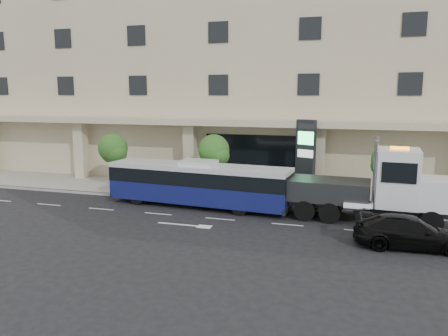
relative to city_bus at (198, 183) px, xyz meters
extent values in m
plane|color=black|center=(2.20, -0.92, -1.57)|extent=(120.00, 120.00, 0.00)
cube|color=gray|center=(2.20, 4.08, -1.49)|extent=(120.00, 6.00, 0.15)
cube|color=gray|center=(2.20, 1.08, -1.49)|extent=(120.00, 0.30, 0.15)
cube|color=#B9AA8A|center=(2.20, 14.58, 8.43)|extent=(60.00, 15.00, 20.00)
cube|color=#B9AA8A|center=(2.20, 5.88, 3.63)|extent=(60.00, 2.80, 0.50)
cube|color=black|center=(2.20, 7.05, 0.58)|extent=(8.00, 0.12, 4.00)
cube|color=#B9AA8A|center=(-12.80, 5.88, 1.03)|extent=(0.90, 0.90, 4.90)
cube|color=#B9AA8A|center=(-2.80, 5.88, 1.03)|extent=(0.90, 0.90, 4.90)
cube|color=#B9AA8A|center=(7.20, 5.88, 1.03)|extent=(0.90, 0.90, 4.90)
cylinder|color=#422B19|center=(-7.80, 2.68, -0.02)|extent=(0.14, 0.14, 2.80)
sphere|color=#164E1D|center=(-7.80, 2.68, 1.70)|extent=(2.20, 2.20, 2.20)
sphere|color=#164E1D|center=(-7.45, 2.48, 1.38)|extent=(1.65, 1.65, 1.65)
sphere|color=#164E1D|center=(-8.10, 2.88, 1.30)|extent=(1.54, 1.54, 1.54)
cylinder|color=#422B19|center=(0.20, 2.68, 0.05)|extent=(0.14, 0.14, 2.94)
sphere|color=#164E1D|center=(0.20, 2.68, 1.86)|extent=(2.20, 2.20, 2.20)
sphere|color=#164E1D|center=(0.55, 2.48, 1.52)|extent=(1.65, 1.65, 1.65)
sphere|color=#164E1D|center=(-0.10, 2.88, 1.44)|extent=(1.54, 1.54, 1.54)
cylinder|color=#422B19|center=(11.70, 2.68, -0.05)|extent=(0.14, 0.14, 2.73)
sphere|color=#164E1D|center=(11.70, 2.68, 1.63)|extent=(2.00, 2.00, 2.00)
sphere|color=#164E1D|center=(12.05, 2.48, 1.31)|extent=(1.50, 1.50, 1.50)
sphere|color=#164E1D|center=(11.40, 2.88, 1.24)|extent=(1.40, 1.40, 1.40)
cylinder|color=black|center=(-4.10, -0.71, -1.06)|extent=(1.03, 0.39, 1.01)
cylinder|color=black|center=(-3.92, 1.40, -1.06)|extent=(1.03, 0.39, 1.01)
cylinder|color=black|center=(3.13, -1.33, -1.06)|extent=(1.03, 0.39, 1.01)
cylinder|color=black|center=(3.31, 0.78, -1.06)|extent=(1.03, 0.39, 1.01)
cube|color=navy|center=(0.01, 0.00, -0.61)|extent=(12.28, 3.55, 1.21)
cube|color=black|center=(0.01, 0.00, 0.45)|extent=(12.28, 3.59, 0.91)
cube|color=silver|center=(0.01, 0.00, 1.06)|extent=(12.28, 3.55, 0.30)
cube|color=silver|center=(0.01, 0.00, 1.36)|extent=(2.35, 1.80, 0.30)
cube|color=#2D3033|center=(-5.97, 0.52, -1.11)|extent=(0.36, 2.52, 0.30)
cube|color=#2D3033|center=(5.99, -0.52, -1.11)|extent=(0.36, 2.52, 0.30)
cube|color=#2D3033|center=(10.68, -0.42, -0.68)|extent=(9.42, 1.68, 0.44)
cube|color=white|center=(14.26, -0.64, 0.36)|extent=(2.36, 2.67, 1.65)
cube|color=white|center=(12.06, -0.50, 1.14)|extent=(2.37, 2.89, 3.20)
cube|color=black|center=(13.10, -0.57, 1.63)|extent=(0.25, 2.43, 1.32)
cylinder|color=silver|center=(10.77, -1.64, 1.41)|extent=(0.21, 0.21, 3.75)
cylinder|color=silver|center=(10.92, 0.78, 1.41)|extent=(0.21, 0.21, 3.75)
cube|color=#2D3033|center=(8.31, -0.27, 0.14)|extent=(4.79, 2.93, 1.21)
cube|color=#2D3033|center=(5.67, -0.11, -0.52)|extent=(1.78, 0.42, 0.24)
cube|color=#2D3033|center=(5.01, -0.07, -0.96)|extent=(0.40, 2.00, 0.20)
cube|color=orange|center=(12.06, -0.50, 2.79)|extent=(1.01, 0.45, 0.15)
cylinder|color=black|center=(13.75, -1.77, -0.96)|extent=(1.23, 0.43, 1.21)
cylinder|color=black|center=(13.89, 0.54, -0.96)|extent=(1.23, 0.43, 1.21)
cylinder|color=black|center=(8.46, -1.44, -0.96)|extent=(1.23, 0.43, 1.21)
cylinder|color=black|center=(8.61, 0.87, -0.96)|extent=(1.23, 0.43, 1.21)
cylinder|color=black|center=(7.03, -1.35, -0.96)|extent=(1.23, 0.43, 1.21)
cylinder|color=black|center=(7.18, 0.96, -0.96)|extent=(1.23, 0.43, 1.21)
imported|color=black|center=(12.40, -4.46, -0.80)|extent=(5.40, 2.45, 1.53)
cube|color=black|center=(6.42, 4.41, 1.29)|extent=(1.42, 0.92, 5.41)
cube|color=#28F56F|center=(6.42, 4.16, 2.73)|extent=(1.11, 0.49, 0.90)
cube|color=silver|center=(6.42, 4.16, 1.65)|extent=(1.11, 0.49, 0.54)
cube|color=#262628|center=(6.42, 4.16, 3.54)|extent=(1.11, 0.49, 0.36)
camera|label=1|loc=(9.48, -26.30, 5.80)|focal=35.00mm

